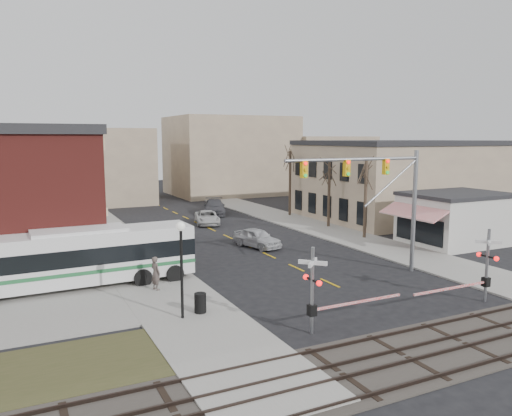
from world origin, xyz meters
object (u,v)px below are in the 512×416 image
(traffic_signal_mast, at_px, (382,187))
(street_lamp, at_px, (181,251))
(pedestrian_far, at_px, (141,268))
(rr_crossing_west, at_px, (320,290))
(trash_bin, at_px, (200,303))
(car_c, at_px, (207,218))
(pedestrian_near, at_px, (156,273))
(car_b, at_px, (167,230))
(transit_bus, at_px, (80,257))
(car_d, at_px, (214,207))
(car_a, at_px, (257,238))
(rr_crossing_east, at_px, (481,267))

(traffic_signal_mast, distance_m, street_lamp, 14.17)
(street_lamp, relative_size, pedestrian_far, 3.12)
(rr_crossing_west, xyz_separation_m, trash_bin, (-4.12, 4.51, -1.35))
(car_c, height_order, pedestrian_near, pedestrian_near)
(car_b, bearing_deg, car_c, -126.92)
(transit_bus, height_order, pedestrian_far, transit_bus)
(traffic_signal_mast, xyz_separation_m, street_lamp, (-13.83, -2.08, -2.27))
(car_c, relative_size, pedestrian_far, 3.23)
(car_c, bearing_deg, transit_bus, -115.12)
(rr_crossing_west, relative_size, car_d, 0.95)
(trash_bin, height_order, car_d, car_d)
(car_a, height_order, car_c, car_a)
(rr_crossing_west, distance_m, street_lamp, 6.80)
(transit_bus, height_order, pedestrian_near, transit_bus)
(pedestrian_far, bearing_deg, car_c, 7.54)
(rr_crossing_west, relative_size, street_lamp, 1.18)
(transit_bus, xyz_separation_m, street_lamp, (3.73, -7.62, 1.56))
(pedestrian_near, bearing_deg, pedestrian_far, -12.62)
(street_lamp, distance_m, pedestrian_near, 5.58)
(car_d, bearing_deg, rr_crossing_west, -83.46)
(trash_bin, distance_m, car_a, 15.83)
(street_lamp, relative_size, pedestrian_near, 2.43)
(rr_crossing_west, relative_size, trash_bin, 5.66)
(car_b, distance_m, car_c, 7.70)
(car_a, xyz_separation_m, pedestrian_near, (-10.44, -8.01, 0.32))
(car_a, height_order, pedestrian_near, pedestrian_near)
(rr_crossing_east, height_order, car_d, rr_crossing_east)
(transit_bus, height_order, rr_crossing_west, rr_crossing_west)
(traffic_signal_mast, height_order, car_c, traffic_signal_mast)
(traffic_signal_mast, bearing_deg, trash_bin, -172.25)
(trash_bin, height_order, pedestrian_near, pedestrian_near)
(transit_bus, xyz_separation_m, car_c, (14.41, 17.46, -1.22))
(street_lamp, height_order, pedestrian_near, street_lamp)
(car_a, distance_m, car_c, 12.03)
(rr_crossing_east, height_order, car_c, rr_crossing_east)
(car_b, xyz_separation_m, pedestrian_near, (-4.97, -14.83, 0.39))
(rr_crossing_west, height_order, rr_crossing_east, same)
(rr_crossing_east, bearing_deg, car_a, 104.85)
(rr_crossing_west, bearing_deg, car_c, 79.32)
(traffic_signal_mast, relative_size, street_lamp, 2.09)
(rr_crossing_east, bearing_deg, pedestrian_near, 147.62)
(car_a, height_order, pedestrian_far, pedestrian_far)
(car_d, bearing_deg, traffic_signal_mast, -69.52)
(rr_crossing_west, bearing_deg, pedestrian_near, 119.08)
(rr_crossing_west, xyz_separation_m, pedestrian_near, (-5.13, 9.23, -0.87))
(street_lamp, xyz_separation_m, car_d, (13.74, 30.85, -2.62))
(rr_crossing_west, height_order, pedestrian_far, rr_crossing_west)
(rr_crossing_west, bearing_deg, pedestrian_far, 115.18)
(rr_crossing_east, distance_m, car_a, 18.23)
(car_a, bearing_deg, pedestrian_near, -157.62)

